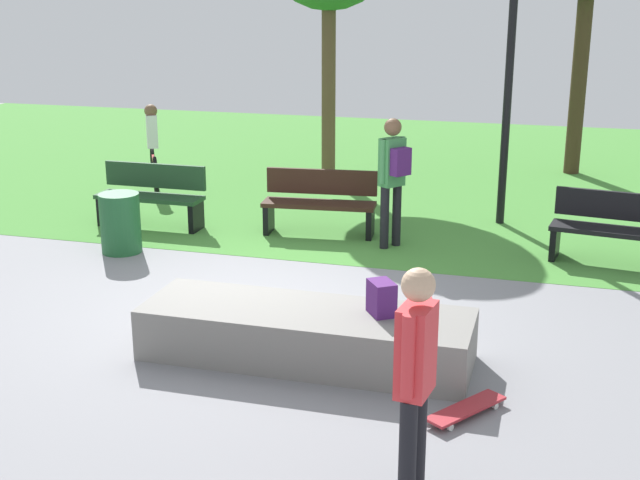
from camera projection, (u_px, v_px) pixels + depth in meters
ground_plane at (260, 305)px, 9.40m from camera, size 28.00×28.00×0.00m
grass_lawn at (394, 167)px, 16.59m from camera, size 26.60×12.39×0.01m
concrete_ledge at (306, 334)px, 7.98m from camera, size 3.12×0.99×0.50m
backpack_on_ledge at (382, 298)px, 7.76m from camera, size 0.32×0.34×0.32m
skater_performing_trick at (415, 370)px, 5.53m from camera, size 0.24×0.43×1.70m
skateboard_by_ledge at (466, 409)px, 6.96m from camera, size 0.62×0.77×0.08m
park_bench_near_path at (320, 201)px, 12.00m from camera, size 1.64×0.62×0.91m
park_bench_by_oak at (617, 228)px, 10.68m from camera, size 1.65×0.69×0.91m
park_bench_far_right at (151, 194)px, 12.40m from camera, size 1.60×0.48×0.91m
lamp_post at (512, 23)px, 11.84m from camera, size 0.28×0.28×4.89m
trash_bin at (120, 223)px, 11.18m from camera, size 0.53×0.53×0.80m
pedestrian_with_backpack at (393, 171)px, 11.19m from camera, size 0.45×0.44×1.76m
cyclist_on_bicycle at (153, 154)px, 14.59m from camera, size 0.94×1.62×1.52m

